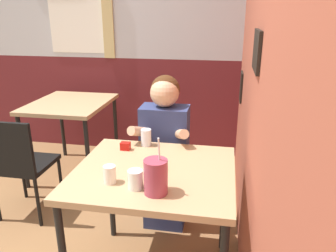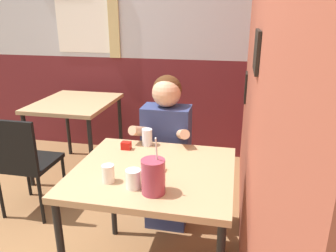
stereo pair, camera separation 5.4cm
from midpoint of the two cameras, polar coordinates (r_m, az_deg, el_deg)
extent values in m
cube|color=#9E4C38|center=(2.45, 14.16, 13.06)|extent=(0.06, 4.27, 2.70)
cube|color=black|center=(1.72, 14.33, 12.59)|extent=(0.02, 0.30, 0.20)
cube|color=black|center=(3.17, 12.14, 6.70)|extent=(0.02, 0.21, 0.27)
cube|color=maroon|center=(3.89, -5.83, 3.61)|extent=(5.35, 0.06, 1.10)
cube|color=white|center=(3.95, -16.18, 17.94)|extent=(0.63, 0.01, 0.80)
cube|color=tan|center=(3.79, -10.90, 18.30)|extent=(0.12, 0.02, 0.90)
cube|color=tan|center=(1.85, -3.27, -8.07)|extent=(0.89, 0.80, 0.04)
cylinder|color=black|center=(2.44, -10.54, -11.30)|extent=(0.04, 0.04, 0.72)
cylinder|color=black|center=(2.31, 9.10, -13.16)|extent=(0.04, 0.04, 0.72)
cube|color=tan|center=(3.36, -17.17, 3.71)|extent=(0.72, 0.84, 0.04)
cylinder|color=black|center=(3.33, -24.38, -4.22)|extent=(0.04, 0.04, 0.72)
cylinder|color=black|center=(3.02, -14.25, -5.36)|extent=(0.04, 0.04, 0.72)
cylinder|color=black|center=(3.93, -18.34, 0.01)|extent=(0.04, 0.04, 0.72)
cylinder|color=black|center=(3.67, -9.50, -0.57)|extent=(0.04, 0.04, 0.72)
cube|color=black|center=(2.90, -23.96, -6.09)|extent=(0.40, 0.40, 0.04)
cube|color=black|center=(2.68, -26.73, -3.45)|extent=(0.40, 0.03, 0.40)
cylinder|color=black|center=(3.22, -24.35, -8.04)|extent=(0.03, 0.03, 0.41)
cylinder|color=black|center=(3.04, -18.67, -8.93)|extent=(0.03, 0.03, 0.41)
cylinder|color=black|center=(2.78, -22.23, -12.24)|extent=(0.03, 0.03, 0.41)
cube|color=navy|center=(2.59, -1.14, -12.51)|extent=(0.31, 0.20, 0.45)
cube|color=navy|center=(2.38, -1.22, -2.59)|extent=(0.34, 0.20, 0.51)
sphere|color=#472814|center=(2.29, -1.16, 6.33)|extent=(0.21, 0.21, 0.21)
sphere|color=tan|center=(2.27, -1.28, 5.82)|extent=(0.20, 0.20, 0.20)
cylinder|color=tan|center=(2.24, -5.36, -0.97)|extent=(0.14, 0.27, 0.15)
cylinder|color=tan|center=(2.19, 1.54, -1.42)|extent=(0.14, 0.27, 0.15)
cylinder|color=#99384C|center=(1.58, -3.14, -8.83)|extent=(0.12, 0.12, 0.17)
cylinder|color=white|center=(1.52, -2.59, -4.33)|extent=(0.01, 0.04, 0.14)
cylinder|color=silver|center=(2.15, -4.56, -1.99)|extent=(0.07, 0.07, 0.11)
cylinder|color=silver|center=(1.65, -6.66, -9.23)|extent=(0.08, 0.08, 0.10)
cylinder|color=silver|center=(1.72, -11.03, -8.28)|extent=(0.06, 0.06, 0.09)
cube|color=#B7140F|center=(2.10, -8.17, -3.48)|extent=(0.06, 0.04, 0.05)
cube|color=yellow|center=(1.82, -2.61, -7.03)|extent=(0.06, 0.04, 0.05)
camera|label=1|loc=(0.03, -90.82, -0.29)|focal=35.00mm
camera|label=2|loc=(0.03, 89.18, 0.29)|focal=35.00mm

